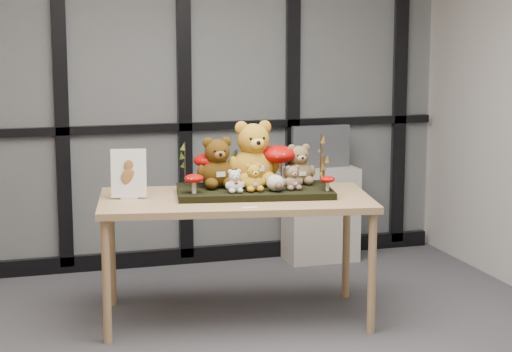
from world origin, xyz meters
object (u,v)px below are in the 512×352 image
object	(u,v)px
bear_tan_back	(299,162)
bear_small_yellow	(253,176)
mushroom_front_left	(194,183)
diorama_tray	(254,191)
mushroom_front_right	(327,183)
sign_holder	(129,176)
bear_brown_medium	(217,160)
bear_white_bow	(235,180)
cabinet	(321,214)
mushroom_back_right	(278,163)
monitor	(321,147)
plush_cream_hedgehog	(276,182)
bear_beige_small	(293,176)
mushroom_back_left	(210,168)
display_table	(235,207)
bear_pooh_yellow	(253,150)

from	to	relation	value
bear_tan_back	bear_small_yellow	bearing A→B (deg)	-145.80
mushroom_front_left	diorama_tray	bearing A→B (deg)	8.18
mushroom_front_right	sign_holder	bearing A→B (deg)	165.23
bear_brown_medium	mushroom_front_left	bearing A→B (deg)	-128.96
bear_white_bow	bear_tan_back	bearing A→B (deg)	29.46
bear_tan_back	cabinet	distance (m)	1.35
mushroom_back_right	sign_holder	size ratio (longest dim) A/B	0.89
diorama_tray	bear_tan_back	xyz separation A→B (m)	(0.31, 0.06, 0.16)
cabinet	monitor	world-z (taller)	monitor
bear_small_yellow	plush_cream_hedgehog	bearing A→B (deg)	-7.74
bear_beige_small	mushroom_front_left	distance (m)	0.61
bear_tan_back	mushroom_back_left	bearing A→B (deg)	178.85
bear_small_yellow	cabinet	xyz separation A→B (m)	(0.90, 1.22, -0.55)
plush_cream_hedgehog	mushroom_back_left	world-z (taller)	mushroom_back_left
display_table	bear_brown_medium	distance (m)	0.32
mushroom_front_left	monitor	world-z (taller)	monitor
bear_small_yellow	bear_brown_medium	bearing A→B (deg)	142.71
bear_tan_back	mushroom_front_left	xyz separation A→B (m)	(-0.71, -0.12, -0.08)
mushroom_back_right	bear_pooh_yellow	bearing A→B (deg)	172.88
mushroom_front_right	monitor	world-z (taller)	monitor
bear_small_yellow	bear_beige_small	world-z (taller)	bear_small_yellow
bear_beige_small	mushroom_back_left	xyz separation A→B (m)	(-0.45, 0.29, 0.03)
bear_small_yellow	bear_white_bow	bearing A→B (deg)	-165.28
diorama_tray	bear_tan_back	world-z (taller)	bear_tan_back
bear_tan_back	cabinet	size ratio (longest dim) A/B	0.39
bear_beige_small	mushroom_back_right	xyz separation A→B (m)	(-0.03, 0.21, 0.05)
diorama_tray	mushroom_front_right	size ratio (longest dim) A/B	9.39
bear_white_bow	sign_holder	xyz separation A→B (m)	(-0.61, 0.20, 0.02)
diorama_tray	bear_brown_medium	bearing A→B (deg)	164.30
diorama_tray	bear_white_bow	size ratio (longest dim) A/B	6.06
display_table	bear_white_bow	world-z (taller)	bear_white_bow
diorama_tray	plush_cream_hedgehog	distance (m)	0.18
bear_pooh_yellow	bear_brown_medium	distance (m)	0.24
bear_pooh_yellow	bear_small_yellow	size ratio (longest dim) A/B	2.38
display_table	mushroom_front_right	world-z (taller)	mushroom_front_right
cabinet	bear_small_yellow	bearing A→B (deg)	-126.47
bear_white_bow	mushroom_front_right	size ratio (longest dim) A/B	1.55
display_table	sign_holder	distance (m)	0.68
mushroom_back_right	cabinet	size ratio (longest dim) A/B	0.37
bear_small_yellow	monitor	distance (m)	1.54
plush_cream_hedgehog	monitor	distance (m)	1.50
mushroom_front_left	sign_holder	size ratio (longest dim) A/B	0.43
mushroom_back_left	mushroom_front_right	bearing A→B (deg)	-30.94
bear_small_yellow	plush_cream_hedgehog	size ratio (longest dim) A/B	1.69
plush_cream_hedgehog	cabinet	world-z (taller)	plush_cream_hedgehog
bear_white_bow	mushroom_front_left	bearing A→B (deg)	179.77
diorama_tray	mushroom_back_left	distance (m)	0.33
bear_small_yellow	mushroom_front_left	size ratio (longest dim) A/B	1.45
mushroom_back_left	monitor	size ratio (longest dim) A/B	0.49
mushroom_back_right	cabinet	bearing A→B (deg)	56.44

